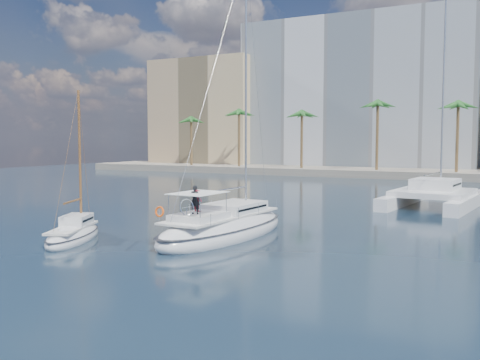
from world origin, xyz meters
The scene contains 10 objects.
ground centered at (0.00, 0.00, 0.00)m, with size 160.00×160.00×0.00m, color black.
quay centered at (0.00, 61.00, 0.60)m, with size 120.00×14.00×1.20m, color gray.
building_modern centered at (-12.00, 73.00, 14.00)m, with size 42.00×16.00×28.00m, color silver.
building_tan_left centered at (-42.00, 69.00, 11.00)m, with size 22.00×14.00×22.00m, color tan.
palm_left centered at (-34.00, 57.00, 10.28)m, with size 3.60×3.60×12.30m.
palm_centre centered at (0.00, 57.00, 10.28)m, with size 3.60×3.60×12.30m.
main_sloop centered at (-1.26, 1.61, 0.56)m, with size 4.77×12.90×18.83m.
small_sloop centered at (-8.65, -3.62, 0.38)m, with size 4.60×6.94×9.58m.
catamaran centered at (8.22, 23.34, 1.18)m, with size 8.06×14.09×19.47m.
seagull centered at (0.15, 1.73, 0.32)m, with size 0.97×0.42×0.18m.
Camera 1 is at (14.74, -26.99, 6.07)m, focal length 40.00 mm.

